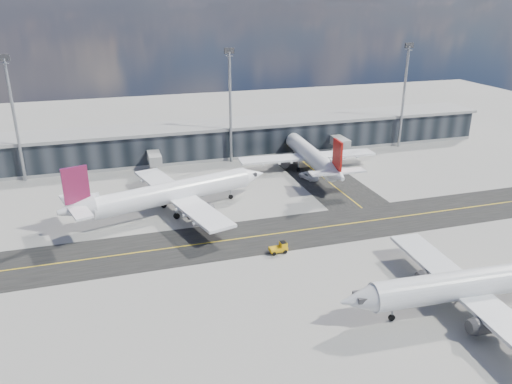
{
  "coord_description": "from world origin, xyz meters",
  "views": [
    {
      "loc": [
        -30.14,
        -73.4,
        40.25
      ],
      "look_at": [
        -3.9,
        12.83,
        5.0
      ],
      "focal_mm": 35.0,
      "sensor_mm": 36.0,
      "label": 1
    }
  ],
  "objects_px": {
    "airliner_af": "(171,193)",
    "airliner_near": "(478,283)",
    "airliner_redtail": "(310,155)",
    "baggage_tug": "(280,248)",
    "service_van": "(309,176)"
  },
  "relations": [
    {
      "from": "baggage_tug",
      "to": "service_van",
      "type": "bearing_deg",
      "value": 146.74
    },
    {
      "from": "airliner_redtail",
      "to": "baggage_tug",
      "type": "distance_m",
      "value": 44.34
    },
    {
      "from": "airliner_near",
      "to": "baggage_tug",
      "type": "height_order",
      "value": "airliner_near"
    },
    {
      "from": "airliner_af",
      "to": "baggage_tug",
      "type": "height_order",
      "value": "airliner_af"
    },
    {
      "from": "airliner_redtail",
      "to": "airliner_near",
      "type": "height_order",
      "value": "airliner_redtail"
    },
    {
      "from": "airliner_redtail",
      "to": "airliner_near",
      "type": "relative_size",
      "value": 1.02
    },
    {
      "from": "baggage_tug",
      "to": "airliner_af",
      "type": "bearing_deg",
      "value": -148.84
    },
    {
      "from": "airliner_redtail",
      "to": "airliner_af",
      "type": "bearing_deg",
      "value": -152.72
    },
    {
      "from": "airliner_redtail",
      "to": "service_van",
      "type": "xyz_separation_m",
      "value": [
        -2.57,
        -6.1,
        -3.28
      ]
    },
    {
      "from": "airliner_near",
      "to": "airliner_redtail",
      "type": "bearing_deg",
      "value": 2.32
    },
    {
      "from": "airliner_af",
      "to": "airliner_near",
      "type": "distance_m",
      "value": 57.49
    },
    {
      "from": "airliner_near",
      "to": "service_van",
      "type": "relative_size",
      "value": 7.57
    },
    {
      "from": "airliner_near",
      "to": "airliner_af",
      "type": "bearing_deg",
      "value": 41.5
    },
    {
      "from": "airliner_af",
      "to": "baggage_tug",
      "type": "distance_m",
      "value": 27.0
    },
    {
      "from": "airliner_af",
      "to": "airliner_near",
      "type": "bearing_deg",
      "value": 22.66
    }
  ]
}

